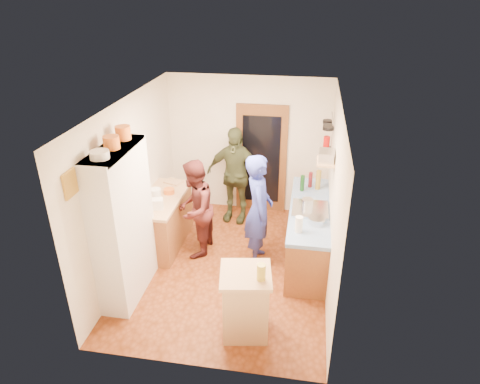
% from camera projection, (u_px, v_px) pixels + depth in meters
% --- Properties ---
extents(floor, '(3.00, 4.00, 0.02)m').
position_uv_depth(floor, '(229.00, 266.00, 6.80)').
color(floor, brown).
rests_on(floor, ground).
extents(ceiling, '(3.00, 4.00, 0.02)m').
position_uv_depth(ceiling, '(227.00, 104.00, 5.64)').
color(ceiling, silver).
rests_on(ceiling, ground).
extents(wall_back, '(3.00, 0.02, 2.60)m').
position_uv_depth(wall_back, '(249.00, 145.00, 8.00)').
color(wall_back, silver).
rests_on(wall_back, ground).
extents(wall_front, '(3.00, 0.02, 2.60)m').
position_uv_depth(wall_front, '(192.00, 278.00, 4.44)').
color(wall_front, silver).
rests_on(wall_front, ground).
extents(wall_left, '(0.02, 4.00, 2.60)m').
position_uv_depth(wall_left, '(130.00, 185.00, 6.44)').
color(wall_left, silver).
rests_on(wall_left, ground).
extents(wall_right, '(0.02, 4.00, 2.60)m').
position_uv_depth(wall_right, '(334.00, 201.00, 6.00)').
color(wall_right, silver).
rests_on(wall_right, ground).
extents(door_frame, '(0.95, 0.06, 2.10)m').
position_uv_depth(door_frame, '(261.00, 159.00, 8.03)').
color(door_frame, brown).
rests_on(door_frame, ground).
extents(door_glass, '(0.70, 0.02, 1.70)m').
position_uv_depth(door_glass, '(261.00, 160.00, 8.00)').
color(door_glass, black).
rests_on(door_glass, door_frame).
extents(hutch_body, '(0.40, 1.20, 2.20)m').
position_uv_depth(hutch_body, '(123.00, 225.00, 5.79)').
color(hutch_body, silver).
rests_on(hutch_body, ground).
extents(hutch_top_shelf, '(0.40, 1.14, 0.04)m').
position_uv_depth(hutch_top_shelf, '(113.00, 150.00, 5.31)').
color(hutch_top_shelf, silver).
rests_on(hutch_top_shelf, hutch_body).
extents(plate_stack, '(0.23, 0.23, 0.09)m').
position_uv_depth(plate_stack, '(99.00, 155.00, 4.98)').
color(plate_stack, white).
rests_on(plate_stack, hutch_top_shelf).
extents(orange_pot_a, '(0.20, 0.20, 0.16)m').
position_uv_depth(orange_pot_a, '(111.00, 142.00, 5.26)').
color(orange_pot_a, orange).
rests_on(orange_pot_a, hutch_top_shelf).
extents(orange_pot_b, '(0.20, 0.20, 0.18)m').
position_uv_depth(orange_pot_b, '(123.00, 133.00, 5.57)').
color(orange_pot_b, orange).
rests_on(orange_pot_b, hutch_top_shelf).
extents(left_counter_base, '(0.60, 1.40, 0.85)m').
position_uv_depth(left_counter_base, '(164.00, 222.00, 7.18)').
color(left_counter_base, brown).
rests_on(left_counter_base, ground).
extents(left_counter_top, '(0.64, 1.44, 0.05)m').
position_uv_depth(left_counter_top, '(162.00, 198.00, 6.98)').
color(left_counter_top, tan).
rests_on(left_counter_top, left_counter_base).
extents(toaster, '(0.25, 0.20, 0.16)m').
position_uv_depth(toaster, '(156.00, 204.00, 6.59)').
color(toaster, white).
rests_on(toaster, left_counter_top).
extents(kettle, '(0.21, 0.21, 0.20)m').
position_uv_depth(kettle, '(156.00, 195.00, 6.82)').
color(kettle, white).
rests_on(kettle, left_counter_top).
extents(orange_bowl, '(0.23, 0.23, 0.08)m').
position_uv_depth(orange_bowl, '(169.00, 191.00, 7.08)').
color(orange_bowl, orange).
rests_on(orange_bowl, left_counter_top).
extents(chopping_board, '(0.36, 0.31, 0.02)m').
position_uv_depth(chopping_board, '(173.00, 182.00, 7.48)').
color(chopping_board, tan).
rests_on(chopping_board, left_counter_top).
extents(right_counter_base, '(0.60, 2.20, 0.84)m').
position_uv_depth(right_counter_base, '(308.00, 233.00, 6.88)').
color(right_counter_base, brown).
rests_on(right_counter_base, ground).
extents(right_counter_top, '(0.62, 2.22, 0.06)m').
position_uv_depth(right_counter_top, '(310.00, 209.00, 6.68)').
color(right_counter_top, '#114DA2').
rests_on(right_counter_top, right_counter_base).
extents(hob, '(0.55, 0.58, 0.04)m').
position_uv_depth(hob, '(310.00, 209.00, 6.56)').
color(hob, silver).
rests_on(hob, right_counter_top).
extents(pot_on_hob, '(0.18, 0.18, 0.12)m').
position_uv_depth(pot_on_hob, '(307.00, 202.00, 6.59)').
color(pot_on_hob, silver).
rests_on(pot_on_hob, hob).
extents(bottle_a, '(0.08, 0.08, 0.28)m').
position_uv_depth(bottle_a, '(302.00, 183.00, 7.12)').
color(bottle_a, '#143F14').
rests_on(bottle_a, right_counter_top).
extents(bottle_b, '(0.09, 0.09, 0.27)m').
position_uv_depth(bottle_b, '(310.00, 180.00, 7.25)').
color(bottle_b, '#591419').
rests_on(bottle_b, right_counter_top).
extents(bottle_c, '(0.09, 0.09, 0.34)m').
position_uv_depth(bottle_c, '(318.00, 180.00, 7.17)').
color(bottle_c, olive).
rests_on(bottle_c, right_counter_top).
extents(paper_towel, '(0.13, 0.13, 0.24)m').
position_uv_depth(paper_towel, '(299.00, 224.00, 5.96)').
color(paper_towel, white).
rests_on(paper_towel, right_counter_top).
extents(mixing_bowl, '(0.31, 0.31, 0.10)m').
position_uv_depth(mixing_bowl, '(317.00, 220.00, 6.20)').
color(mixing_bowl, silver).
rests_on(mixing_bowl, right_counter_top).
extents(island_base, '(0.63, 0.63, 0.86)m').
position_uv_depth(island_base, '(245.00, 304.00, 5.36)').
color(island_base, tan).
rests_on(island_base, ground).
extents(island_top, '(0.71, 0.71, 0.05)m').
position_uv_depth(island_top, '(246.00, 275.00, 5.16)').
color(island_top, tan).
rests_on(island_top, island_base).
extents(cutting_board, '(0.39, 0.33, 0.02)m').
position_uv_depth(cutting_board, '(242.00, 272.00, 5.20)').
color(cutting_board, white).
rests_on(cutting_board, island_top).
extents(oil_jar, '(0.12, 0.12, 0.21)m').
position_uv_depth(oil_jar, '(261.00, 272.00, 4.99)').
color(oil_jar, '#AD9E2D').
rests_on(oil_jar, island_top).
extents(pan_rail, '(0.02, 0.65, 0.02)m').
position_uv_depth(pan_rail, '(332.00, 118.00, 7.02)').
color(pan_rail, silver).
rests_on(pan_rail, wall_right).
extents(pan_hang_a, '(0.18, 0.18, 0.05)m').
position_uv_depth(pan_hang_a, '(328.00, 128.00, 6.93)').
color(pan_hang_a, black).
rests_on(pan_hang_a, pan_rail).
extents(pan_hang_b, '(0.16, 0.16, 0.05)m').
position_uv_depth(pan_hang_b, '(328.00, 126.00, 7.12)').
color(pan_hang_b, black).
rests_on(pan_hang_b, pan_rail).
extents(pan_hang_c, '(0.17, 0.17, 0.05)m').
position_uv_depth(pan_hang_c, '(328.00, 122.00, 7.29)').
color(pan_hang_c, black).
rests_on(pan_hang_c, pan_rail).
extents(wall_shelf, '(0.26, 0.42, 0.03)m').
position_uv_depth(wall_shelf, '(326.00, 161.00, 6.24)').
color(wall_shelf, tan).
rests_on(wall_shelf, wall_right).
extents(radio, '(0.23, 0.31, 0.15)m').
position_uv_depth(radio, '(326.00, 156.00, 6.20)').
color(radio, silver).
rests_on(radio, wall_shelf).
extents(ext_bracket, '(0.06, 0.10, 0.04)m').
position_uv_depth(ext_bracket, '(329.00, 148.00, 7.44)').
color(ext_bracket, black).
rests_on(ext_bracket, wall_right).
extents(fire_extinguisher, '(0.11, 0.11, 0.32)m').
position_uv_depth(fire_extinguisher, '(326.00, 145.00, 7.42)').
color(fire_extinguisher, red).
rests_on(fire_extinguisher, wall_right).
extents(picture_frame, '(0.03, 0.25, 0.30)m').
position_uv_depth(picture_frame, '(70.00, 184.00, 4.74)').
color(picture_frame, gold).
rests_on(picture_frame, wall_left).
extents(person_hob, '(0.56, 0.73, 1.81)m').
position_uv_depth(person_hob, '(261.00, 211.00, 6.54)').
color(person_hob, '#2C379A').
rests_on(person_hob, ground).
extents(person_left, '(0.65, 0.82, 1.63)m').
position_uv_depth(person_left, '(197.00, 208.00, 6.81)').
color(person_left, '#491C1A').
rests_on(person_left, ground).
extents(person_back, '(1.11, 0.60, 1.81)m').
position_uv_depth(person_back, '(235.00, 175.00, 7.74)').
color(person_back, '#343A21').
rests_on(person_back, ground).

